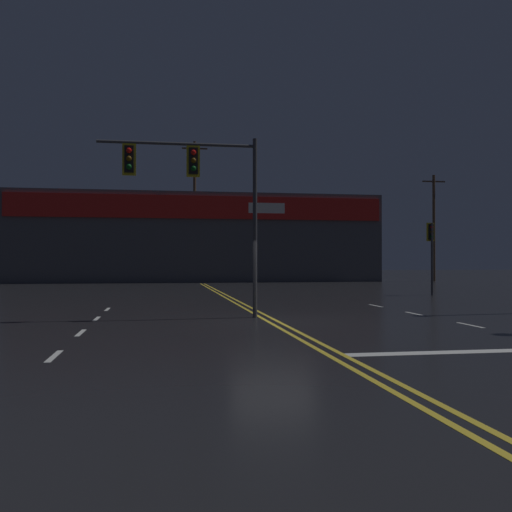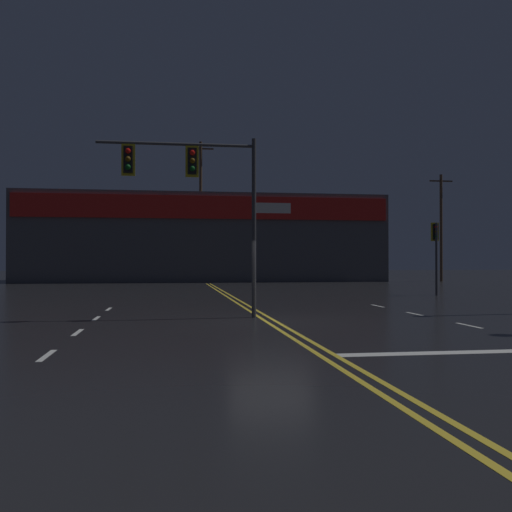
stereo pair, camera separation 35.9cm
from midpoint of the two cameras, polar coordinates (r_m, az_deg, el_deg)
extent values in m
plane|color=black|center=(17.13, 1.16, -6.60)|extent=(200.00, 200.00, 0.00)
cube|color=gold|center=(17.10, 0.66, -6.60)|extent=(0.12, 60.00, 0.01)
cube|color=gold|center=(17.15, 1.65, -6.58)|extent=(0.12, 60.00, 0.01)
cube|color=silver|center=(11.69, -20.39, -9.36)|extent=(0.12, 1.40, 0.01)
cube|color=silver|center=(15.21, -17.79, -7.32)|extent=(0.12, 1.40, 0.01)
cube|color=silver|center=(18.76, -16.18, -6.04)|extent=(0.12, 1.40, 0.01)
cube|color=silver|center=(22.32, -15.09, -5.16)|extent=(0.12, 1.40, 0.01)
cube|color=silver|center=(17.26, 20.07, -6.50)|extent=(0.12, 1.40, 0.01)
cube|color=silver|center=(20.45, 15.08, -5.59)|extent=(0.12, 1.40, 0.01)
cube|color=silver|center=(23.77, 11.46, -4.89)|extent=(0.12, 1.40, 0.01)
cylinder|color=#38383D|center=(18.37, -0.67, 2.82)|extent=(0.14, 0.14, 5.77)
cylinder|color=#38383D|center=(18.50, -8.43, 11.04)|extent=(4.96, 0.10, 0.10)
cube|color=black|center=(18.42, -6.86, 9.38)|extent=(0.28, 0.24, 0.84)
cube|color=gold|center=(18.42, -6.86, 9.38)|extent=(0.42, 0.08, 0.99)
sphere|color=red|center=(18.31, -6.84, 10.25)|extent=(0.17, 0.17, 0.17)
sphere|color=#543707|center=(18.26, -6.84, 9.47)|extent=(0.17, 0.17, 0.17)
sphere|color=#084513|center=(18.22, -6.84, 8.69)|extent=(0.17, 0.17, 0.17)
cube|color=black|center=(18.44, -13.12, 9.38)|extent=(0.28, 0.24, 0.84)
cube|color=gold|center=(18.44, -13.12, 9.38)|extent=(0.42, 0.08, 0.99)
sphere|color=red|center=(18.33, -13.15, 10.25)|extent=(0.17, 0.17, 0.17)
sphere|color=#543707|center=(18.28, -13.15, 9.47)|extent=(0.17, 0.17, 0.17)
sphere|color=#084513|center=(18.24, -13.16, 8.69)|extent=(0.17, 0.17, 0.17)
cylinder|color=#38383D|center=(31.94, 16.89, -0.30)|extent=(0.13, 0.13, 3.88)
cube|color=black|center=(32.15, 16.74, 2.32)|extent=(0.28, 0.24, 0.84)
cube|color=gold|center=(32.15, 16.74, 2.32)|extent=(0.42, 0.08, 0.99)
sphere|color=red|center=(32.02, 16.86, 2.78)|extent=(0.17, 0.17, 0.17)
sphere|color=#543707|center=(32.00, 16.86, 2.33)|extent=(0.17, 0.17, 0.17)
sphere|color=#084513|center=(31.99, 16.86, 1.88)|extent=(0.17, 0.17, 0.17)
cube|color=#4C4C51|center=(54.11, -6.11, 1.68)|extent=(32.76, 10.00, 7.85)
cube|color=red|center=(49.20, -5.77, 4.88)|extent=(32.11, 0.20, 1.96)
cube|color=white|center=(49.84, 0.85, 4.81)|extent=(3.20, 0.16, 0.90)
cylinder|color=#4C3828|center=(49.52, -6.37, 4.40)|extent=(0.26, 0.26, 12.18)
cube|color=#4C3828|center=(50.30, -6.36, 10.64)|extent=(2.20, 0.12, 0.12)
cylinder|color=#4C3828|center=(55.20, 17.19, 2.69)|extent=(0.26, 0.26, 9.83)
cube|color=#4C3828|center=(55.61, 17.17, 7.13)|extent=(2.20, 0.12, 0.12)
camera|label=1|loc=(0.18, -90.51, 0.01)|focal=40.00mm
camera|label=2|loc=(0.18, 89.49, -0.01)|focal=40.00mm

